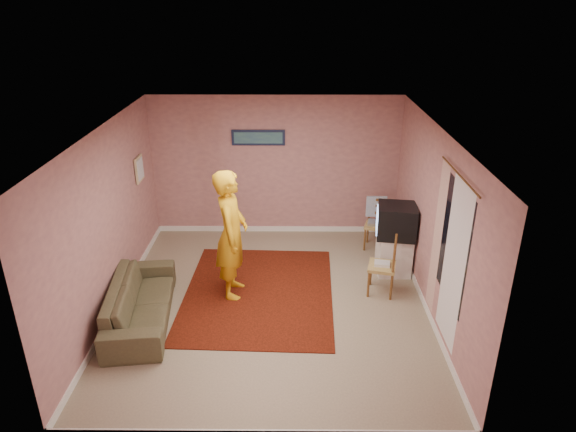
{
  "coord_description": "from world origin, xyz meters",
  "views": [
    {
      "loc": [
        0.29,
        -6.43,
        4.23
      ],
      "look_at": [
        0.24,
        0.6,
        1.15
      ],
      "focal_mm": 32.0,
      "sensor_mm": 36.0,
      "label": 1
    }
  ],
  "objects_px": {
    "chair_b": "(382,260)",
    "person": "(231,235)",
    "crt_tv": "(396,221)",
    "tv_cabinet": "(394,254)",
    "chair_a": "(377,220)",
    "sofa": "(140,302)"
  },
  "relations": [
    {
      "from": "crt_tv",
      "to": "chair_b",
      "type": "height_order",
      "value": "crt_tv"
    },
    {
      "from": "chair_b",
      "to": "person",
      "type": "bearing_deg",
      "value": -75.62
    },
    {
      "from": "tv_cabinet",
      "to": "crt_tv",
      "type": "distance_m",
      "value": 0.59
    },
    {
      "from": "chair_b",
      "to": "crt_tv",
      "type": "bearing_deg",
      "value": 168.02
    },
    {
      "from": "crt_tv",
      "to": "chair_b",
      "type": "bearing_deg",
      "value": -107.31
    },
    {
      "from": "crt_tv",
      "to": "sofa",
      "type": "height_order",
      "value": "crt_tv"
    },
    {
      "from": "tv_cabinet",
      "to": "chair_b",
      "type": "relative_size",
      "value": 1.32
    },
    {
      "from": "crt_tv",
      "to": "person",
      "type": "distance_m",
      "value": 2.61
    },
    {
      "from": "sofa",
      "to": "crt_tv",
      "type": "bearing_deg",
      "value": -77.15
    },
    {
      "from": "person",
      "to": "chair_b",
      "type": "bearing_deg",
      "value": -88.04
    },
    {
      "from": "tv_cabinet",
      "to": "person",
      "type": "xyz_separation_m",
      "value": [
        -2.53,
        -0.64,
        0.65
      ]
    },
    {
      "from": "chair_a",
      "to": "person",
      "type": "height_order",
      "value": "person"
    },
    {
      "from": "crt_tv",
      "to": "chair_b",
      "type": "xyz_separation_m",
      "value": [
        -0.29,
        -0.61,
        -0.36
      ]
    },
    {
      "from": "tv_cabinet",
      "to": "crt_tv",
      "type": "height_order",
      "value": "crt_tv"
    },
    {
      "from": "chair_a",
      "to": "chair_b",
      "type": "xyz_separation_m",
      "value": [
        -0.15,
        -1.49,
        0.01
      ]
    },
    {
      "from": "chair_a",
      "to": "person",
      "type": "bearing_deg",
      "value": -130.46
    },
    {
      "from": "tv_cabinet",
      "to": "chair_a",
      "type": "xyz_separation_m",
      "value": [
        -0.15,
        0.89,
        0.22
      ]
    },
    {
      "from": "tv_cabinet",
      "to": "chair_a",
      "type": "relative_size",
      "value": 1.32
    },
    {
      "from": "chair_b",
      "to": "person",
      "type": "xyz_separation_m",
      "value": [
        -2.24,
        -0.03,
        0.42
      ]
    },
    {
      "from": "chair_b",
      "to": "person",
      "type": "height_order",
      "value": "person"
    },
    {
      "from": "chair_a",
      "to": "crt_tv",
      "type": "bearing_deg",
      "value": -64.05
    },
    {
      "from": "person",
      "to": "crt_tv",
      "type": "bearing_deg",
      "value": -74.69
    }
  ]
}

